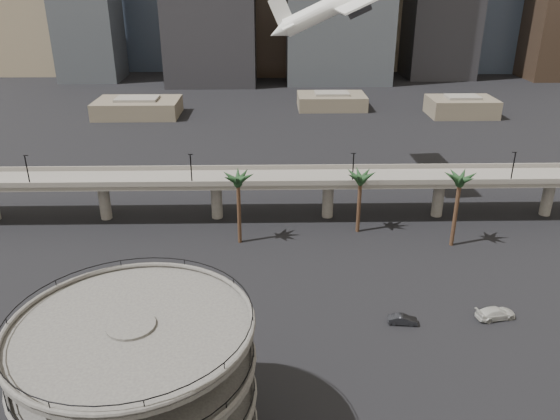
{
  "coord_description": "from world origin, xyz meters",
  "views": [
    {
      "loc": [
        -0.6,
        -44.56,
        44.9
      ],
      "look_at": [
        0.94,
        28.0,
        13.25
      ],
      "focal_mm": 35.0,
      "sensor_mm": 36.0,
      "label": 1
    }
  ],
  "objects_px": {
    "overpass": "(272,183)",
    "car_b": "(403,320)",
    "car_a": "(201,315)",
    "car_c": "(496,313)",
    "parking_ramp": "(138,381)"
  },
  "relations": [
    {
      "from": "parking_ramp",
      "to": "car_c",
      "type": "xyz_separation_m",
      "value": [
        44.2,
        23.41,
        -9.01
      ]
    },
    {
      "from": "parking_ramp",
      "to": "car_c",
      "type": "bearing_deg",
      "value": 27.91
    },
    {
      "from": "car_b",
      "to": "car_c",
      "type": "bearing_deg",
      "value": -79.21
    },
    {
      "from": "parking_ramp",
      "to": "car_c",
      "type": "height_order",
      "value": "parking_ramp"
    },
    {
      "from": "overpass",
      "to": "car_b",
      "type": "distance_m",
      "value": 41.28
    },
    {
      "from": "parking_ramp",
      "to": "overpass",
      "type": "bearing_deg",
      "value": 77.57
    },
    {
      "from": "car_a",
      "to": "overpass",
      "type": "bearing_deg",
      "value": -9.54
    },
    {
      "from": "parking_ramp",
      "to": "car_b",
      "type": "relative_size",
      "value": 5.4
    },
    {
      "from": "car_a",
      "to": "car_c",
      "type": "xyz_separation_m",
      "value": [
        41.47,
        -0.51,
        0.01
      ]
    },
    {
      "from": "parking_ramp",
      "to": "car_a",
      "type": "relative_size",
      "value": 4.63
    },
    {
      "from": "car_b",
      "to": "car_c",
      "type": "relative_size",
      "value": 0.72
    },
    {
      "from": "parking_ramp",
      "to": "overpass",
      "type": "xyz_separation_m",
      "value": [
        13.0,
        59.0,
        -2.5
      ]
    },
    {
      "from": "overpass",
      "to": "car_a",
      "type": "distance_m",
      "value": 37.13
    },
    {
      "from": "overpass",
      "to": "car_c",
      "type": "xyz_separation_m",
      "value": [
        31.2,
        -35.59,
        -6.51
      ]
    },
    {
      "from": "parking_ramp",
      "to": "car_a",
      "type": "distance_m",
      "value": 25.71
    }
  ]
}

